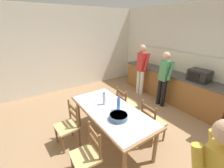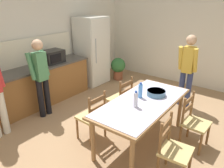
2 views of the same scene
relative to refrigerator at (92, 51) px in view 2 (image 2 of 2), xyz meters
name	(u,v)px [view 2 (image 2 of 2)]	position (x,y,z in m)	size (l,w,h in m)	color
ground_plane	(121,133)	(-1.62, -2.19, -0.94)	(8.32, 8.32, 0.00)	#9E7A56
wall_back	(29,40)	(-1.62, 0.47, 0.51)	(6.52, 0.12, 2.90)	silver
wall_right	(192,33)	(1.64, -2.19, 0.51)	(0.12, 5.20, 2.90)	silver
kitchen_counter	(22,92)	(-2.23, 0.04, -0.48)	(3.48, 0.66, 0.91)	brown
counter_splashback	(8,56)	(-2.23, 0.35, 0.27)	(3.44, 0.03, 0.60)	#EFE8CB
refrigerator	(92,51)	(0.00, 0.00, 0.00)	(0.78, 0.73, 1.88)	silver
microwave	(52,57)	(-1.35, 0.02, 0.12)	(0.50, 0.39, 0.30)	black
dining_table	(143,106)	(-1.60, -2.61, -0.24)	(1.95, 0.93, 0.79)	olive
bottle_near_centre	(136,99)	(-1.84, -2.62, -0.03)	(0.07, 0.07, 0.27)	silver
bottle_off_centre	(140,91)	(-1.50, -2.50, -0.03)	(0.07, 0.07, 0.27)	#4C8ED6
serving_bowl	(156,93)	(-1.26, -2.67, -0.10)	(0.32, 0.32, 0.09)	slate
chair_side_near_left	(173,150)	(-2.02, -3.36, -0.50)	(0.45, 0.43, 0.91)	brown
chair_side_far_left	(92,117)	(-2.05, -1.88, -0.50)	(0.44, 0.42, 0.91)	brown
chair_side_near_right	(194,122)	(-1.15, -3.34, -0.50)	(0.43, 0.41, 0.91)	brown
chair_side_far_right	(121,99)	(-1.18, -1.87, -0.50)	(0.44, 0.43, 0.91)	brown
person_at_counter	(41,75)	(-2.06, -0.50, -0.03)	(0.41, 0.28, 1.63)	black
person_by_table	(188,68)	(0.21, -2.67, -0.02)	(0.29, 0.42, 1.64)	navy
potted_plant	(118,67)	(0.67, -0.43, -0.56)	(0.44, 0.44, 0.67)	brown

